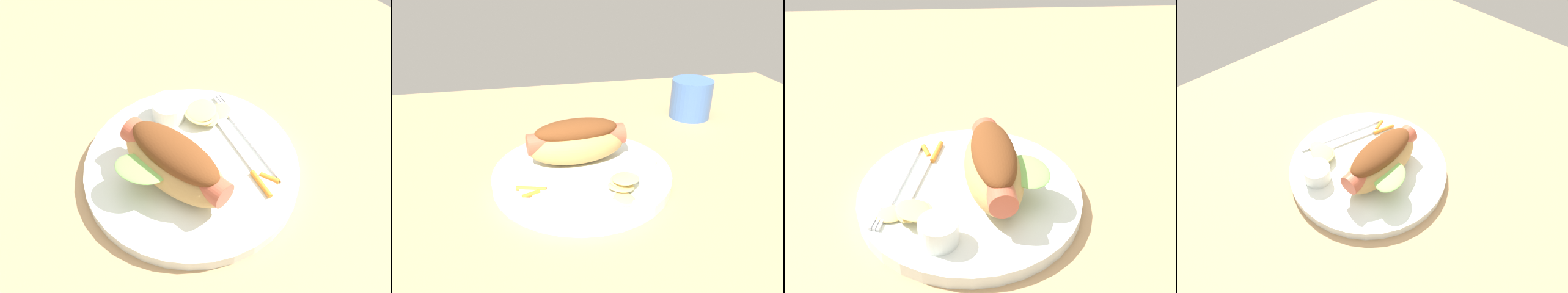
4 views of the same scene
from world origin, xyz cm
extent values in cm
cube|color=tan|center=(0.00, 0.00, -0.90)|extent=(120.00, 90.00, 1.80)
cylinder|color=white|center=(0.77, -0.83, 0.80)|extent=(25.45, 25.45, 1.60)
ellipsoid|color=tan|center=(0.55, 1.84, 4.35)|extent=(14.89, 7.58, 5.50)
cylinder|color=#C1563D|center=(0.55, 1.84, 5.32)|extent=(14.61, 4.28, 3.08)
ellipsoid|color=brown|center=(0.55, 1.84, 6.70)|extent=(12.60, 5.80, 3.13)
ellipsoid|color=#7FC65B|center=(2.25, 5.40, 5.45)|extent=(7.32, 6.57, 1.14)
cylinder|color=white|center=(8.47, -4.14, 2.93)|extent=(4.14, 4.14, 2.67)
cube|color=silver|center=(-2.31, -8.67, 1.80)|extent=(12.21, 4.17, 0.40)
cube|color=silver|center=(5.09, -11.00, 1.80)|extent=(3.18, 1.07, 0.40)
cube|color=silver|center=(5.20, -10.56, 1.80)|extent=(3.18, 1.07, 0.40)
cube|color=silver|center=(5.31, -10.12, 1.80)|extent=(3.18, 1.07, 0.40)
cube|color=silver|center=(-1.87, -6.92, 1.78)|extent=(13.36, 4.92, 0.36)
ellipsoid|color=#D8BE73|center=(4.43, -9.40, 1.85)|extent=(3.34, 3.92, 0.50)
ellipsoid|color=#D8BE73|center=(4.69, -7.23, 2.32)|extent=(4.28, 3.92, 0.63)
ellipsoid|color=#D8BE73|center=(5.18, -6.27, 2.76)|extent=(4.55, 4.13, 0.99)
ellipsoid|color=#D8BE73|center=(5.38, -6.85, 3.16)|extent=(4.77, 4.90, 1.07)
cylinder|color=orange|center=(-6.70, -4.73, 1.91)|extent=(3.98, 1.62, 0.62)
cylinder|color=orange|center=(-6.84, -6.04, 1.92)|extent=(2.41, 1.35, 0.64)
camera|label=1|loc=(-29.44, 27.28, 56.63)|focal=53.61mm
camera|label=2|loc=(-8.00, -45.97, 28.65)|focal=34.14mm
camera|label=3|loc=(47.38, -1.57, 40.95)|focal=49.17mm
camera|label=4|loc=(26.17, 26.81, 46.09)|focal=32.77mm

